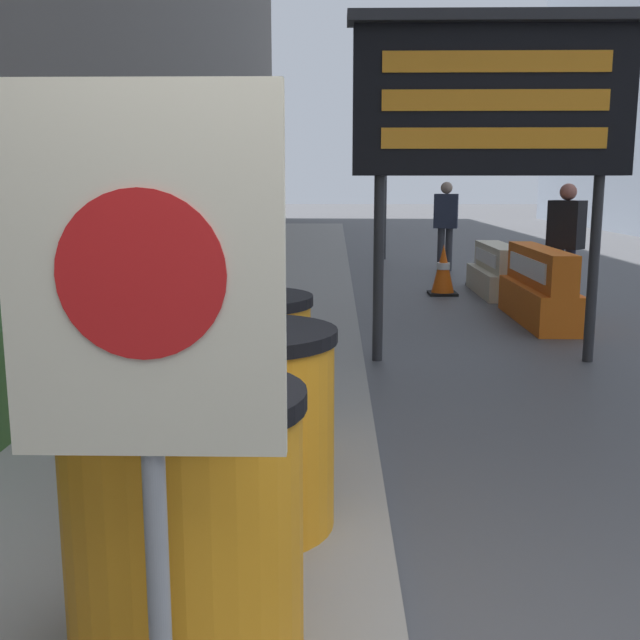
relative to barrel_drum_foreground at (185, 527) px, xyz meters
The scene contains 12 objects.
barrel_drum_foreground is the anchor object (origin of this frame).
barrel_drum_middle 1.03m from the barrel_drum_foreground, 84.44° to the left, with size 0.81×0.81×0.94m.
barrel_drum_back 2.04m from the barrel_drum_foreground, 91.20° to the left, with size 0.81×0.81×0.94m.
warning_sign 0.95m from the barrel_drum_foreground, 86.31° to the right, with size 0.68×0.08×1.82m.
message_board 5.53m from the barrel_drum_foreground, 68.33° to the left, with size 2.68×0.36×3.21m.
jersey_barrier_orange_far 7.58m from the barrel_drum_foreground, 66.55° to the left, with size 0.53×2.12×0.92m.
jersey_barrier_cream 9.81m from the barrel_drum_foreground, 72.10° to the left, with size 0.64×1.93×0.77m.
traffic_cone_near 10.59m from the barrel_drum_foreground, 74.03° to the left, with size 0.42×0.42×0.75m.
traffic_cone_mid 9.48m from the barrel_drum_foreground, 76.88° to the left, with size 0.44×0.44×0.78m.
traffic_light_near_curb 14.84m from the barrel_drum_foreground, 83.86° to the left, with size 0.28×0.44×3.61m.
pedestrian_worker 12.76m from the barrel_drum_foreground, 78.06° to the left, with size 0.50×0.37×1.73m.
pedestrian_passerby 8.81m from the barrel_drum_foreground, 65.63° to the left, with size 0.51×0.50×1.70m.
Camera 1 is at (-0.26, -1.82, 1.71)m, focal length 42.00 mm.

